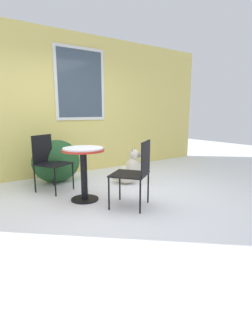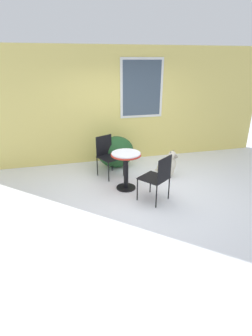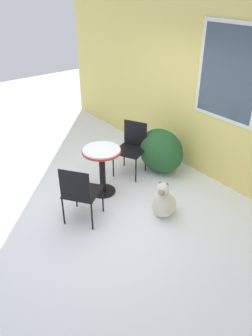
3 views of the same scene
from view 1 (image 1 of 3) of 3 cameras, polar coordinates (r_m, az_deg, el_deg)
name	(u,v)px [view 1 (image 1 of 3)]	position (r m, az deg, el deg)	size (l,w,h in m)	color
ground_plane	(119,202)	(3.92, -1.63, -7.46)	(16.00, 16.00, 0.00)	white
house_wall	(58,104)	(5.66, -14.53, 13.37)	(8.00, 0.10, 2.90)	#E5D16B
shrub_left	(56,161)	(5.09, -14.94, 1.41)	(0.91, 0.68, 0.80)	#235128
patio_table	(84,163)	(3.92, -9.22, 1.18)	(0.62, 0.62, 0.80)	black
patio_chair_near_table	(49,160)	(4.56, -16.34, 1.69)	(0.64, 0.64, 0.94)	black
patio_chair_far_side	(135,171)	(3.60, 2.02, -0.56)	(0.66, 0.66, 0.94)	black
dog	(129,171)	(4.84, 0.55, -0.62)	(0.54, 0.58, 0.67)	beige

